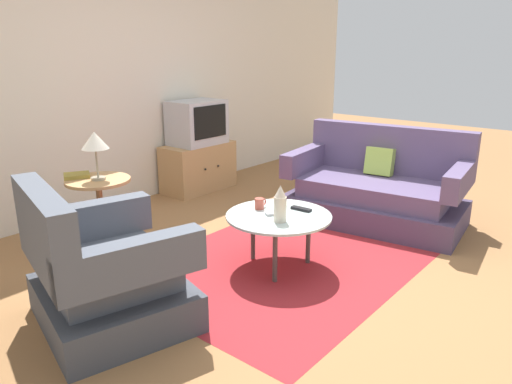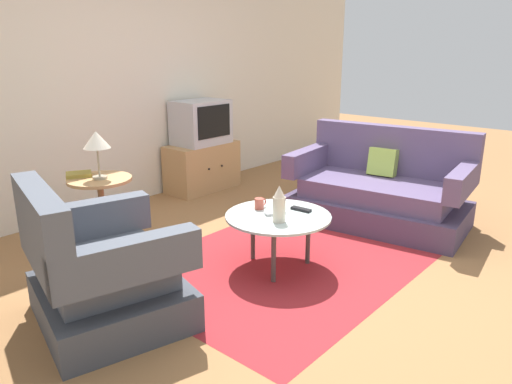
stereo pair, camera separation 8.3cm
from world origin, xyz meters
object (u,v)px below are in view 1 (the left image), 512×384
(side_table, at_px, (100,199))
(television, at_px, (197,122))
(table_lamp, at_px, (95,142))
(tv_remote_dark, at_px, (301,209))
(coffee_table, at_px, (279,219))
(book, at_px, (77,175))
(mug, at_px, (260,203))
(vase, at_px, (280,204))
(tv_remote_silver, at_px, (276,213))
(couch, at_px, (377,191))
(armchair, at_px, (103,276))
(tv_stand, at_px, (199,167))

(side_table, xyz_separation_m, television, (1.74, 0.67, 0.36))
(table_lamp, distance_m, tv_remote_dark, 1.70)
(television, bearing_deg, coffee_table, -118.30)
(table_lamp, xyz_separation_m, book, (-0.07, 0.20, -0.29))
(table_lamp, distance_m, mug, 1.38)
(television, distance_m, vase, 2.42)
(table_lamp, xyz_separation_m, tv_remote_silver, (0.67, -1.29, -0.48))
(side_table, bearing_deg, tv_remote_silver, -63.24)
(couch, xyz_separation_m, television, (-0.37, 2.09, 0.51))
(tv_remote_dark, height_order, book, book)
(couch, relative_size, tv_remote_dark, 10.32)
(armchair, relative_size, tv_remote_dark, 6.60)
(vase, bearing_deg, tv_stand, 60.47)
(couch, height_order, tv_remote_dark, couch)
(armchair, bearing_deg, coffee_table, 90.79)
(couch, height_order, side_table, couch)
(television, xyz_separation_m, mug, (-1.06, -1.80, -0.33))
(table_lamp, xyz_separation_m, vase, (0.56, -1.40, -0.36))
(couch, xyz_separation_m, book, (-2.20, 1.61, 0.33))
(side_table, relative_size, television, 1.00)
(tv_stand, height_order, book, book)
(vase, distance_m, tv_remote_dark, 0.33)
(couch, distance_m, vase, 1.58)
(vase, bearing_deg, side_table, 111.44)
(book, bearing_deg, coffee_table, -35.10)
(couch, xyz_separation_m, tv_remote_silver, (-1.46, 0.12, 0.14))
(tv_stand, bearing_deg, table_lamp, -158.54)
(table_lamp, height_order, book, table_lamp)
(coffee_table, xyz_separation_m, television, (1.08, 2.00, 0.41))
(television, bearing_deg, tv_remote_dark, -113.06)
(couch, height_order, mug, couch)
(vase, bearing_deg, television, 60.46)
(tv_stand, xyz_separation_m, tv_remote_silver, (-1.08, -1.98, 0.16))
(tv_remote_dark, xyz_separation_m, book, (-0.94, 1.58, 0.19))
(tv_stand, bearing_deg, tv_remote_silver, -118.74)
(coffee_table, bearing_deg, vase, -139.45)
(side_table, xyz_separation_m, mug, (0.69, -1.13, 0.03))
(coffee_table, xyz_separation_m, table_lamp, (-0.67, 1.31, 0.53))
(side_table, relative_size, tv_remote_silver, 3.75)
(tv_remote_dark, bearing_deg, vase, 90.72)
(side_table, distance_m, tv_remote_dark, 1.65)
(mug, height_order, book, book)
(armchair, distance_m, book, 1.34)
(mug, bearing_deg, armchair, 174.01)
(television, height_order, table_lamp, television)
(tv_stand, xyz_separation_m, mug, (-1.06, -1.80, 0.19))
(table_lamp, bearing_deg, tv_stand, 21.46)
(armchair, height_order, tv_remote_silver, armchair)
(coffee_table, height_order, television, television)
(coffee_table, bearing_deg, tv_stand, 61.72)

